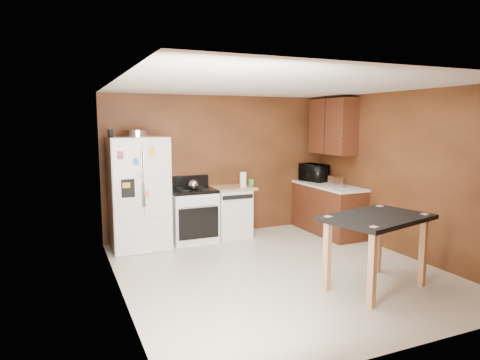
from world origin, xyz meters
TOP-DOWN VIEW (x-y plane):
  - floor at (0.00, 0.00)m, footprint 4.50×4.50m
  - ceiling at (0.00, 0.00)m, footprint 4.50×4.50m
  - wall_back at (0.00, 2.25)m, footprint 4.20×0.00m
  - wall_front at (0.00, -2.25)m, footprint 4.20×0.00m
  - wall_left at (-2.10, 0.00)m, footprint 0.00×4.50m
  - wall_right at (2.10, 0.00)m, footprint 0.00×4.50m
  - roasting_pan at (-1.54, 1.89)m, footprint 0.43×0.43m
  - pen_cup at (-1.97, 1.74)m, footprint 0.08×0.08m
  - kettle at (-0.64, 1.87)m, footprint 0.17×0.17m
  - paper_towel at (0.26, 1.83)m, footprint 0.15×0.15m
  - green_canister at (0.50, 2.01)m, footprint 0.12×0.12m
  - toaster at (1.73, 1.15)m, footprint 0.20×0.29m
  - microwave at (1.81, 1.95)m, footprint 0.50×0.62m
  - refrigerator at (-1.55, 1.86)m, footprint 0.90×0.80m
  - gas_range at (-0.64, 1.92)m, footprint 0.76×0.68m
  - dishwasher at (0.08, 1.95)m, footprint 0.78×0.63m
  - right_cabinets at (1.84, 1.48)m, footprint 0.63×1.58m
  - island at (0.79, -1.00)m, footprint 1.46×1.15m

SIDE VIEW (x-z plane):
  - floor at x=0.00m, z-range 0.00..0.00m
  - dishwasher at x=0.08m, z-range 0.01..0.90m
  - gas_range at x=-0.64m, z-range -0.09..1.01m
  - island at x=0.79m, z-range 0.32..1.24m
  - refrigerator at x=-1.55m, z-range 0.00..1.80m
  - right_cabinets at x=1.84m, z-range -0.32..2.13m
  - green_canister at x=0.50m, z-range 0.89..1.00m
  - kettle at x=-0.64m, z-range 0.90..1.07m
  - toaster at x=1.73m, z-range 0.90..1.09m
  - paper_towel at x=0.26m, z-range 0.89..1.16m
  - microwave at x=1.81m, z-range 0.90..1.20m
  - wall_back at x=0.00m, z-range -0.85..3.35m
  - wall_front at x=0.00m, z-range -0.85..3.35m
  - wall_left at x=-2.10m, z-range -1.00..3.50m
  - wall_right at x=2.10m, z-range -1.00..3.50m
  - roasting_pan at x=-1.54m, z-range 1.80..1.91m
  - pen_cup at x=-1.97m, z-range 1.80..1.93m
  - ceiling at x=0.00m, z-range 2.50..2.50m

